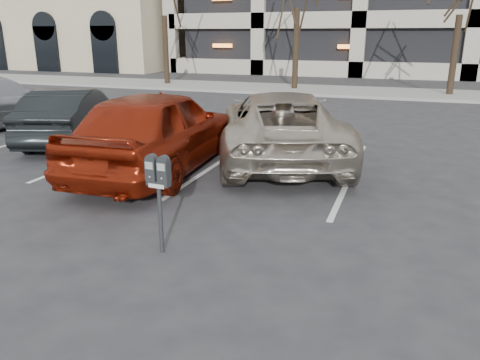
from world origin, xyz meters
The scene contains 7 objects.
ground centered at (0.00, 0.00, 0.00)m, with size 140.00×140.00×0.00m, color #28282B.
sidewalk centered at (0.00, 16.00, 0.06)m, with size 80.00×4.00×0.12m, color gray.
stall_lines centered at (-1.40, 2.30, 0.01)m, with size 16.90×5.20×0.00m.
parking_meter centered at (-0.45, -1.99, 0.96)m, with size 0.33×0.15×1.25m.
suv_silver centered at (-0.23, 3.00, 0.75)m, with size 4.13×5.90×1.50m.
car_red centered at (-2.32, 1.30, 0.84)m, with size 1.98×4.92×1.68m, color maroon.
car_dark centered at (-5.69, 2.94, 0.68)m, with size 1.44×4.14×1.36m, color black.
Camera 1 is at (2.31, -6.76, 2.66)m, focal length 35.00 mm.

